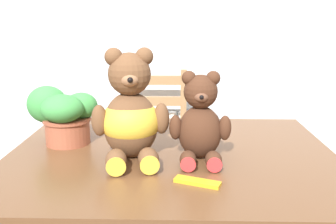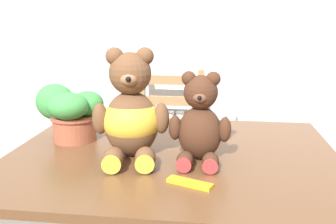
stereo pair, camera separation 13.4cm
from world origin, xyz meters
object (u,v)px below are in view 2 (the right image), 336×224
at_px(chocolate_bar, 190,183).
at_px(teddy_bear_right, 200,123).
at_px(potted_plant, 70,111).
at_px(wooden_chair_behind, 168,144).
at_px(teddy_bear_left, 131,114).

bearing_deg(chocolate_bar, teddy_bear_right, 85.26).
bearing_deg(potted_plant, wooden_chair_behind, 70.32).
height_order(teddy_bear_left, teddy_bear_right, teddy_bear_left).
bearing_deg(potted_plant, teddy_bear_right, -15.15).
distance_m(teddy_bear_right, chocolate_bar, 0.26).
relative_size(wooden_chair_behind, potted_plant, 3.34).
height_order(wooden_chair_behind, teddy_bear_left, teddy_bear_left).
height_order(wooden_chair_behind, potted_plant, potted_plant).
bearing_deg(teddy_bear_right, wooden_chair_behind, -75.52).
relative_size(wooden_chair_behind, chocolate_bar, 6.31).
xyz_separation_m(teddy_bear_right, potted_plant, (-0.54, 0.15, -0.01)).
bearing_deg(teddy_bear_left, wooden_chair_behind, -99.20).
bearing_deg(wooden_chair_behind, chocolate_bar, 100.51).
bearing_deg(chocolate_bar, potted_plant, 145.01).
height_order(teddy_bear_left, potted_plant, teddy_bear_left).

